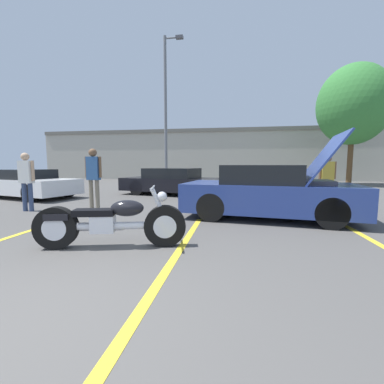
{
  "coord_description": "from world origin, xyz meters",
  "views": [
    {
      "loc": [
        1.76,
        -1.59,
        1.31
      ],
      "look_at": [
        0.97,
        3.17,
        0.8
      ],
      "focal_mm": 24.0,
      "sensor_mm": 36.0,
      "label": 1
    }
  ],
  "objects_px": {
    "spectator_near_motorcycle": "(93,173)",
    "spectator_by_show_car": "(327,176)",
    "motorcycle": "(111,223)",
    "parked_car_right_row": "(175,182)",
    "tree_background": "(353,105)",
    "parked_car_left_row": "(27,184)",
    "light_pole": "(167,106)",
    "spectator_midground": "(26,177)",
    "show_car_hood_open": "(268,192)"
  },
  "relations": [
    {
      "from": "show_car_hood_open",
      "to": "spectator_by_show_car",
      "type": "relative_size",
      "value": 2.61
    },
    {
      "from": "show_car_hood_open",
      "to": "spectator_near_motorcycle",
      "type": "distance_m",
      "value": 5.02
    },
    {
      "from": "tree_background",
      "to": "spectator_midground",
      "type": "distance_m",
      "value": 17.83
    },
    {
      "from": "light_pole",
      "to": "parked_car_left_row",
      "type": "height_order",
      "value": "light_pole"
    },
    {
      "from": "tree_background",
      "to": "spectator_by_show_car",
      "type": "bearing_deg",
      "value": -115.44
    },
    {
      "from": "tree_background",
      "to": "show_car_hood_open",
      "type": "relative_size",
      "value": 1.76
    },
    {
      "from": "spectator_by_show_car",
      "to": "spectator_midground",
      "type": "height_order",
      "value": "spectator_midground"
    },
    {
      "from": "show_car_hood_open",
      "to": "parked_car_left_row",
      "type": "xyz_separation_m",
      "value": [
        -9.03,
        2.51,
        -0.09
      ]
    },
    {
      "from": "show_car_hood_open",
      "to": "spectator_midground",
      "type": "height_order",
      "value": "show_car_hood_open"
    },
    {
      "from": "parked_car_right_row",
      "to": "spectator_midground",
      "type": "xyz_separation_m",
      "value": [
        -3.21,
        -4.63,
        0.41
      ]
    },
    {
      "from": "parked_car_left_row",
      "to": "parked_car_right_row",
      "type": "bearing_deg",
      "value": 33.59
    },
    {
      "from": "parked_car_right_row",
      "to": "spectator_by_show_car",
      "type": "bearing_deg",
      "value": -8.76
    },
    {
      "from": "parked_car_left_row",
      "to": "motorcycle",
      "type": "bearing_deg",
      "value": -25.64
    },
    {
      "from": "parked_car_right_row",
      "to": "parked_car_left_row",
      "type": "distance_m",
      "value": 5.97
    },
    {
      "from": "motorcycle",
      "to": "spectator_near_motorcycle",
      "type": "xyz_separation_m",
      "value": [
        -2.22,
        3.31,
        0.67
      ]
    },
    {
      "from": "light_pole",
      "to": "spectator_near_motorcycle",
      "type": "height_order",
      "value": "light_pole"
    },
    {
      "from": "spectator_near_motorcycle",
      "to": "spectator_by_show_car",
      "type": "bearing_deg",
      "value": 14.34
    },
    {
      "from": "spectator_near_motorcycle",
      "to": "spectator_midground",
      "type": "xyz_separation_m",
      "value": [
        -1.64,
        -0.69,
        -0.1
      ]
    },
    {
      "from": "parked_car_left_row",
      "to": "spectator_near_motorcycle",
      "type": "height_order",
      "value": "spectator_near_motorcycle"
    },
    {
      "from": "light_pole",
      "to": "spectator_by_show_car",
      "type": "xyz_separation_m",
      "value": [
        7.13,
        -6.86,
        -3.91
      ]
    },
    {
      "from": "motorcycle",
      "to": "parked_car_right_row",
      "type": "distance_m",
      "value": 7.27
    },
    {
      "from": "motorcycle",
      "to": "show_car_hood_open",
      "type": "height_order",
      "value": "show_car_hood_open"
    },
    {
      "from": "tree_background",
      "to": "parked_car_left_row",
      "type": "xyz_separation_m",
      "value": [
        -15.43,
        -8.85,
        -4.46
      ]
    },
    {
      "from": "motorcycle",
      "to": "show_car_hood_open",
      "type": "distance_m",
      "value": 3.92
    },
    {
      "from": "parked_car_left_row",
      "to": "spectator_by_show_car",
      "type": "xyz_separation_m",
      "value": [
        11.14,
        -0.16,
        0.41
      ]
    },
    {
      "from": "motorcycle",
      "to": "spectator_near_motorcycle",
      "type": "height_order",
      "value": "spectator_near_motorcycle"
    },
    {
      "from": "parked_car_right_row",
      "to": "spectator_near_motorcycle",
      "type": "relative_size",
      "value": 2.83
    },
    {
      "from": "light_pole",
      "to": "spectator_by_show_car",
      "type": "distance_m",
      "value": 10.64
    },
    {
      "from": "parked_car_right_row",
      "to": "spectator_by_show_car",
      "type": "relative_size",
      "value": 3.1
    },
    {
      "from": "show_car_hood_open",
      "to": "tree_background",
      "type": "bearing_deg",
      "value": 68.07
    },
    {
      "from": "light_pole",
      "to": "parked_car_right_row",
      "type": "height_order",
      "value": "light_pole"
    },
    {
      "from": "light_pole",
      "to": "parked_car_left_row",
      "type": "relative_size",
      "value": 2.0
    },
    {
      "from": "tree_background",
      "to": "motorcycle",
      "type": "xyz_separation_m",
      "value": [
        -9.15,
        -14.13,
        -4.61
      ]
    },
    {
      "from": "parked_car_right_row",
      "to": "spectator_near_motorcycle",
      "type": "xyz_separation_m",
      "value": [
        -1.57,
        -3.93,
        0.51
      ]
    },
    {
      "from": "light_pole",
      "to": "show_car_hood_open",
      "type": "distance_m",
      "value": 11.31
    },
    {
      "from": "tree_background",
      "to": "parked_car_right_row",
      "type": "xyz_separation_m",
      "value": [
        -9.79,
        -6.89,
        -4.45
      ]
    },
    {
      "from": "parked_car_right_row",
      "to": "parked_car_left_row",
      "type": "bearing_deg",
      "value": -148.49
    },
    {
      "from": "show_car_hood_open",
      "to": "parked_car_right_row",
      "type": "relative_size",
      "value": 0.84
    },
    {
      "from": "light_pole",
      "to": "motorcycle",
      "type": "xyz_separation_m",
      "value": [
        2.27,
        -11.98,
        -4.47
      ]
    },
    {
      "from": "parked_car_right_row",
      "to": "spectator_midground",
      "type": "relative_size",
      "value": 3.07
    },
    {
      "from": "parked_car_right_row",
      "to": "spectator_near_motorcycle",
      "type": "bearing_deg",
      "value": -99.43
    },
    {
      "from": "light_pole",
      "to": "show_car_hood_open",
      "type": "xyz_separation_m",
      "value": [
        5.02,
        -9.2,
        -4.24
      ]
    },
    {
      "from": "tree_background",
      "to": "spectator_near_motorcycle",
      "type": "bearing_deg",
      "value": -136.39
    },
    {
      "from": "parked_car_right_row",
      "to": "spectator_near_motorcycle",
      "type": "distance_m",
      "value": 4.26
    },
    {
      "from": "motorcycle",
      "to": "parked_car_right_row",
      "type": "relative_size",
      "value": 0.46
    },
    {
      "from": "spectator_by_show_car",
      "to": "motorcycle",
      "type": "bearing_deg",
      "value": -133.5
    },
    {
      "from": "motorcycle",
      "to": "parked_car_right_row",
      "type": "height_order",
      "value": "parked_car_right_row"
    },
    {
      "from": "tree_background",
      "to": "spectator_near_motorcycle",
      "type": "relative_size",
      "value": 4.19
    },
    {
      "from": "motorcycle",
      "to": "spectator_by_show_car",
      "type": "height_order",
      "value": "spectator_by_show_car"
    },
    {
      "from": "parked_car_left_row",
      "to": "spectator_midground",
      "type": "xyz_separation_m",
      "value": [
        2.43,
        -2.67,
        0.43
      ]
    }
  ]
}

